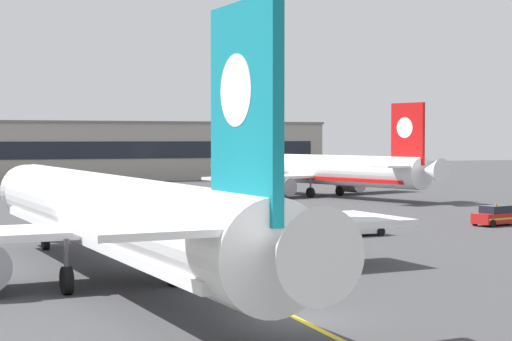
{
  "coord_description": "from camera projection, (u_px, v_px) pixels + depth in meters",
  "views": [
    {
      "loc": [
        -13.61,
        -31.56,
        7.23
      ],
      "look_at": [
        1.6,
        9.27,
        5.57
      ],
      "focal_mm": 61.42,
      "sensor_mm": 36.0,
      "label": 1
    }
  ],
  "objects": [
    {
      "name": "airliner_background",
      "position": [
        316.0,
        170.0,
        107.32
      ],
      "size": [
        30.07,
        38.01,
        10.99
      ],
      "color": "white",
      "rests_on": "ground"
    },
    {
      "name": "service_car_fifth",
      "position": [
        496.0,
        216.0,
        71.61
      ],
      "size": [
        4.53,
        2.9,
        1.79
      ],
      "color": "red",
      "rests_on": "ground"
    },
    {
      "name": "safety_cone_by_nose_gear",
      "position": [
        68.0,
        240.0,
        59.28
      ],
      "size": [
        0.44,
        0.44,
        0.55
      ],
      "color": "orange",
      "rests_on": "ground"
    },
    {
      "name": "ground_plane",
      "position": [
        300.0,
        320.0,
        34.57
      ],
      "size": [
        400.0,
        400.0,
        0.0
      ],
      "primitive_type": "plane",
      "color": "#3D3D3F"
    },
    {
      "name": "airliner_foreground",
      "position": [
        110.0,
        216.0,
        42.84
      ],
      "size": [
        32.31,
        41.52,
        11.65
      ],
      "color": "white",
      "rests_on": "ground"
    },
    {
      "name": "service_car_fourth",
      "position": [
        356.0,
        225.0,
        64.15
      ],
      "size": [
        4.37,
        2.38,
        1.79
      ],
      "color": "white",
      "rests_on": "ground"
    },
    {
      "name": "taxiway_centreline",
      "position": [
        134.0,
        238.0,
        62.66
      ],
      "size": [
        0.33,
        180.0,
        0.01
      ],
      "primitive_type": "cube",
      "rotation": [
        0.0,
        0.0,
        0.0
      ],
      "color": "yellow",
      "rests_on": "ground"
    }
  ]
}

